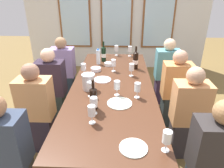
# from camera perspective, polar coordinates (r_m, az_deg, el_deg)

# --- Properties ---
(ground_plane) EXTENTS (12.00, 12.00, 0.00)m
(ground_plane) POSITION_cam_1_polar(r_m,az_deg,el_deg) (2.94, 0.06, -13.45)
(ground_plane) COLOR brown
(back_wall_with_windows) EXTENTS (4.19, 0.10, 2.90)m
(back_wall_with_windows) POSITION_cam_1_polar(r_m,az_deg,el_deg) (4.94, 1.31, 20.85)
(back_wall_with_windows) COLOR silver
(back_wall_with_windows) RESTS_ON ground
(dining_table) EXTENTS (0.99, 2.57, 0.74)m
(dining_table) POSITION_cam_1_polar(r_m,az_deg,el_deg) (2.57, 0.06, -1.62)
(dining_table) COLOR #49291A
(dining_table) RESTS_ON ground
(white_plate_0) EXTENTS (0.22, 0.22, 0.01)m
(white_plate_0) POSITION_cam_1_polar(r_m,az_deg,el_deg) (1.63, 5.92, -17.09)
(white_plate_0) COLOR white
(white_plate_0) RESTS_ON dining_table
(white_plate_1) EXTENTS (0.23, 0.23, 0.01)m
(white_plate_1) POSITION_cam_1_polar(r_m,az_deg,el_deg) (2.68, -2.66, 1.22)
(white_plate_1) COLOR white
(white_plate_1) RESTS_ON dining_table
(white_plate_2) EXTENTS (0.26, 0.26, 0.01)m
(white_plate_2) POSITION_cam_1_polar(r_m,az_deg,el_deg) (2.15, 2.09, -5.31)
(white_plate_2) COLOR white
(white_plate_2) RESTS_ON dining_table
(metal_pitcher) EXTENTS (0.16, 0.16, 0.19)m
(metal_pitcher) POSITION_cam_1_polar(r_m,az_deg,el_deg) (2.41, -6.49, 0.62)
(metal_pitcher) COLOR silver
(metal_pitcher) RESTS_ON dining_table
(wine_bottle_0) EXTENTS (0.08, 0.08, 0.31)m
(wine_bottle_0) POSITION_cam_1_polar(r_m,az_deg,el_deg) (2.02, -5.11, -3.88)
(wine_bottle_0) COLOR black
(wine_bottle_0) RESTS_ON dining_table
(wine_bottle_1) EXTENTS (0.08, 0.08, 0.32)m
(wine_bottle_1) POSITION_cam_1_polar(r_m,az_deg,el_deg) (3.33, -2.33, 8.30)
(wine_bottle_1) COLOR black
(wine_bottle_1) RESTS_ON dining_table
(wine_bottle_2) EXTENTS (0.08, 0.08, 0.33)m
(wine_bottle_2) POSITION_cam_1_polar(r_m,az_deg,el_deg) (3.03, 6.52, 6.55)
(wine_bottle_2) COLOR black
(wine_bottle_2) RESTS_ON dining_table
(tasting_bowl_0) EXTENTS (0.13, 0.13, 0.05)m
(tasting_bowl_0) POSITION_cam_1_polar(r_m,az_deg,el_deg) (3.17, -0.95, 5.51)
(tasting_bowl_0) COLOR white
(tasting_bowl_0) RESTS_ON dining_table
(tasting_bowl_1) EXTENTS (0.15, 0.15, 0.05)m
(tasting_bowl_1) POSITION_cam_1_polar(r_m,az_deg,el_deg) (2.98, -4.48, 4.09)
(tasting_bowl_1) COLOR white
(tasting_bowl_1) RESTS_ON dining_table
(water_bottle) EXTENTS (0.06, 0.06, 0.24)m
(water_bottle) POSITION_cam_1_polar(r_m,az_deg,el_deg) (3.22, -3.82, 7.46)
(water_bottle) COLOR white
(water_bottle) RESTS_ON dining_table
(wine_glass_0) EXTENTS (0.07, 0.07, 0.17)m
(wine_glass_0) POSITION_cam_1_polar(r_m,az_deg,el_deg) (1.58, 14.93, -14.15)
(wine_glass_0) COLOR white
(wine_glass_0) RESTS_ON dining_table
(wine_glass_1) EXTENTS (0.07, 0.07, 0.17)m
(wine_glass_1) POSITION_cam_1_polar(r_m,az_deg,el_deg) (2.24, -6.04, -0.64)
(wine_glass_1) COLOR white
(wine_glass_1) RESTS_ON dining_table
(wine_glass_2) EXTENTS (0.07, 0.07, 0.17)m
(wine_glass_2) POSITION_cam_1_polar(r_m,az_deg,el_deg) (1.94, -5.03, -5.09)
(wine_glass_2) COLOR white
(wine_glass_2) RESTS_ON dining_table
(wine_glass_3) EXTENTS (0.07, 0.07, 0.17)m
(wine_glass_3) POSITION_cam_1_polar(r_m,az_deg,el_deg) (2.77, 5.43, 4.57)
(wine_glass_3) COLOR white
(wine_glass_3) RESTS_ON dining_table
(wine_glass_4) EXTENTS (0.07, 0.07, 0.17)m
(wine_glass_4) POSITION_cam_1_polar(r_m,az_deg,el_deg) (1.82, -5.63, -7.58)
(wine_glass_4) COLOR white
(wine_glass_4) RESTS_ON dining_table
(wine_glass_5) EXTENTS (0.07, 0.07, 0.17)m
(wine_glass_5) POSITION_cam_1_polar(r_m,az_deg,el_deg) (2.92, 0.33, 5.69)
(wine_glass_5) COLOR white
(wine_glass_5) RESTS_ON dining_table
(wine_glass_6) EXTENTS (0.07, 0.07, 0.17)m
(wine_glass_6) POSITION_cam_1_polar(r_m,az_deg,el_deg) (3.63, 1.22, 9.75)
(wine_glass_6) COLOR white
(wine_glass_6) RESTS_ON dining_table
(wine_glass_7) EXTENTS (0.07, 0.07, 0.17)m
(wine_glass_7) POSITION_cam_1_polar(r_m,az_deg,el_deg) (2.79, -7.86, 4.47)
(wine_glass_7) COLOR white
(wine_glass_7) RESTS_ON dining_table
(wine_glass_8) EXTENTS (0.07, 0.07, 0.17)m
(wine_glass_8) POSITION_cam_1_polar(r_m,az_deg,el_deg) (3.61, 4.96, 9.47)
(wine_glass_8) COLOR white
(wine_glass_8) RESTS_ON dining_table
(wine_glass_9) EXTENTS (0.07, 0.07, 0.17)m
(wine_glass_9) POSITION_cam_1_polar(r_m,az_deg,el_deg) (2.23, 7.04, -1.04)
(wine_glass_9) COLOR white
(wine_glass_9) RESTS_ON dining_table
(wine_glass_10) EXTENTS (0.07, 0.07, 0.17)m
(wine_glass_10) POSITION_cam_1_polar(r_m,az_deg,el_deg) (2.26, 1.39, -0.48)
(wine_glass_10) COLOR white
(wine_glass_10) RESTS_ON dining_table
(seated_person_0) EXTENTS (0.38, 0.24, 1.11)m
(seated_person_0) POSITION_cam_1_polar(r_m,az_deg,el_deg) (2.58, -19.90, -6.97)
(seated_person_0) COLOR #2B2433
(seated_person_0) RESTS_ON ground
(seated_person_1) EXTENTS (0.38, 0.24, 1.11)m
(seated_person_1) POSITION_cam_1_polar(r_m,az_deg,el_deg) (2.49, 20.25, -8.23)
(seated_person_1) COLOR #322C2F
(seated_person_1) RESTS_ON ground
(seated_person_2) EXTENTS (0.38, 0.24, 1.11)m
(seated_person_2) POSITION_cam_1_polar(r_m,az_deg,el_deg) (3.62, -13.17, 3.41)
(seated_person_2) COLOR #243040
(seated_person_2) RESTS_ON ground
(seated_person_3) EXTENTS (0.38, 0.24, 1.11)m
(seated_person_3) POSITION_cam_1_polar(r_m,az_deg,el_deg) (3.55, 14.74, 2.77)
(seated_person_3) COLOR #382743
(seated_person_3) RESTS_ON ground
(seated_person_4) EXTENTS (0.38, 0.24, 1.11)m
(seated_person_4) POSITION_cam_1_polar(r_m,az_deg,el_deg) (2.08, -26.91, -17.20)
(seated_person_4) COLOR #363632
(seated_person_4) RESTS_ON ground
(seated_person_5) EXTENTS (0.38, 0.24, 1.11)m
(seated_person_5) POSITION_cam_1_polar(r_m,az_deg,el_deg) (2.00, 25.90, -18.86)
(seated_person_5) COLOR #27343D
(seated_person_5) RESTS_ON ground
(seated_person_6) EXTENTS (0.38, 0.24, 1.11)m
(seated_person_6) POSITION_cam_1_polar(r_m,az_deg,el_deg) (3.05, -16.14, -1.19)
(seated_person_6) COLOR #253231
(seated_person_6) RESTS_ON ground
(seated_person_7) EXTENTS (0.38, 0.24, 1.11)m
(seated_person_7) POSITION_cam_1_polar(r_m,az_deg,el_deg) (2.99, 17.06, -1.88)
(seated_person_7) COLOR #252E2F
(seated_person_7) RESTS_ON ground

